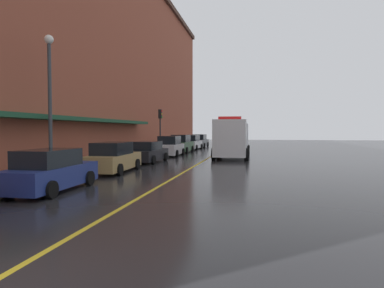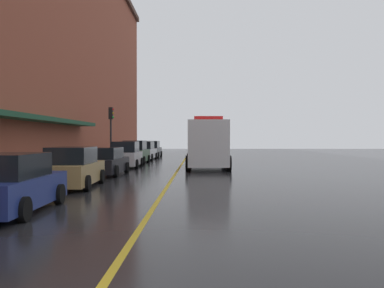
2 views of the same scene
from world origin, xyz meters
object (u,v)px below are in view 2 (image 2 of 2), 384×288
object	(u,v)px
traffic_light_near	(111,124)
parking_meter_2	(132,149)
box_truck	(207,145)
parked_car_6	(145,151)
parked_car_5	(135,153)
parked_car_7	(151,150)
parked_car_4	(126,155)
parking_meter_1	(76,157)
parking_meter_0	(135,148)
parked_car_1	(12,185)
parked_car_2	(73,168)
parked_car_3	(105,162)

from	to	relation	value
traffic_light_near	parking_meter_2	bearing A→B (deg)	90.33
box_truck	parking_meter_2	world-z (taller)	box_truck
parked_car_6	traffic_light_near	world-z (taller)	traffic_light_near
parked_car_5	parked_car_7	bearing A→B (deg)	1.20
parked_car_4	parking_meter_1	size ratio (longest dim) A/B	3.14
parking_meter_0	traffic_light_near	bearing A→B (deg)	-89.71
parked_car_1	parked_car_5	xyz separation A→B (m)	(-0.07, 23.60, 0.10)
traffic_light_near	parked_car_2	bearing A→B (deg)	-84.75
parked_car_1	parked_car_4	distance (m)	18.42
parked_car_3	parking_meter_1	bearing A→B (deg)	128.98
parked_car_6	parking_meter_0	size ratio (longest dim) A/B	3.67
parked_car_5	parked_car_7	xyz separation A→B (m)	(0.11, 11.17, -0.04)
parked_car_2	parking_meter_0	distance (m)	26.27
parking_meter_2	parked_car_4	bearing A→B (deg)	-83.23
parked_car_2	parked_car_6	distance (m)	23.10
parked_car_2	parking_meter_0	world-z (taller)	parked_car_2
parked_car_3	parked_car_6	distance (m)	17.05
parked_car_3	box_truck	distance (m)	8.06
parked_car_3	parked_car_4	size ratio (longest dim) A/B	1.13
parked_car_3	traffic_light_near	size ratio (longest dim) A/B	1.10
parked_car_5	parking_meter_1	world-z (taller)	parked_car_5
parked_car_1	parking_meter_0	xyz separation A→B (m)	(-1.45, 32.40, 0.28)
traffic_light_near	parked_car_1	bearing A→B (deg)	-86.04
parked_car_1	parked_car_6	distance (m)	29.26
parked_car_2	parked_car_3	world-z (taller)	parked_car_2
parked_car_3	parked_car_2	bearing A→B (deg)	-178.55
parked_car_7	traffic_light_near	xyz separation A→B (m)	(-1.44, -14.66, 2.31)
parked_car_1	parked_car_2	world-z (taller)	parked_car_2
parking_meter_1	parking_meter_0	bearing A→B (deg)	90.00
parked_car_3	parking_meter_0	size ratio (longest dim) A/B	3.56
parked_car_3	box_truck	xyz separation A→B (m)	(5.95, 5.36, 0.91)
parked_car_4	traffic_light_near	bearing A→B (deg)	39.96
parked_car_5	traffic_light_near	distance (m)	4.37
parking_meter_2	traffic_light_near	distance (m)	11.00
parking_meter_1	parked_car_7	bearing A→B (deg)	86.37
parked_car_1	traffic_light_near	size ratio (longest dim) A/B	1.09
parked_car_6	parking_meter_1	xyz separation A→B (m)	(-1.44, -18.09, 0.22)
parked_car_7	parking_meter_2	distance (m)	4.15
parked_car_7	traffic_light_near	bearing A→B (deg)	175.47
parked_car_2	parking_meter_0	xyz separation A→B (m)	(-1.34, 26.24, 0.25)
parked_car_4	parking_meter_1	xyz separation A→B (m)	(-1.48, -7.26, 0.19)
parked_car_6	parking_meter_2	xyz separation A→B (m)	(-1.44, 1.64, 0.22)
parked_car_2	parked_car_4	bearing A→B (deg)	-2.89
parked_car_5	parked_car_2	bearing A→B (deg)	-178.36
parked_car_6	traffic_light_near	bearing A→B (deg)	173.16
parked_car_1	box_truck	world-z (taller)	box_truck
parked_car_2	parking_meter_2	world-z (taller)	parked_car_2
parked_car_1	parked_car_4	xyz separation A→B (m)	(0.03, 18.42, 0.08)
parked_car_3	parked_car_7	world-z (taller)	parked_car_7
parked_car_1	box_truck	xyz separation A→B (m)	(5.88, 17.57, 0.88)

